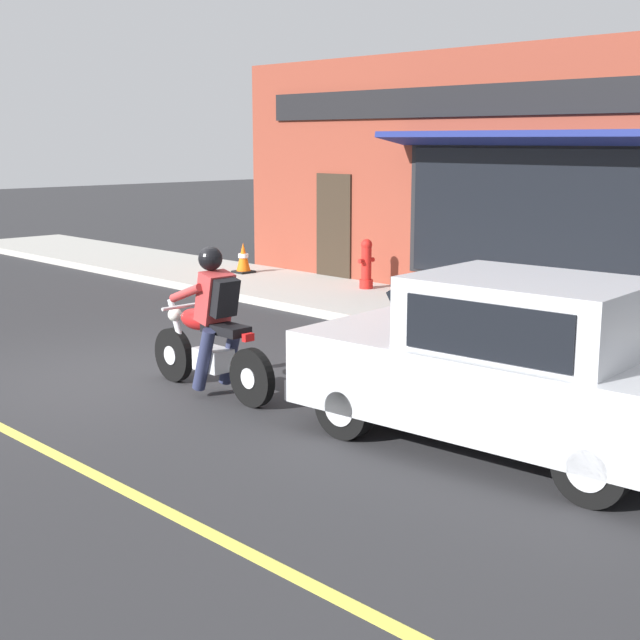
{
  "coord_description": "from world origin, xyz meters",
  "views": [
    {
      "loc": [
        -5.33,
        -8.85,
        2.73
      ],
      "look_at": [
        0.79,
        -2.58,
        0.95
      ],
      "focal_mm": 50.0,
      "sensor_mm": 36.0,
      "label": 1
    }
  ],
  "objects": [
    {
      "name": "car_hatchback",
      "position": [
        1.2,
        -4.54,
        0.77
      ],
      "size": [
        1.96,
        3.91,
        1.57
      ],
      "color": "black",
      "rests_on": "ground"
    },
    {
      "name": "ground_plane",
      "position": [
        0.0,
        0.0,
        0.0
      ],
      "size": [
        80.0,
        80.0,
        0.0
      ],
      "primitive_type": "plane",
      "color": "#2B2B2D"
    },
    {
      "name": "sidewalk_curb",
      "position": [
        5.46,
        3.0,
        0.07
      ],
      "size": [
        2.6,
        22.0,
        0.14
      ],
      "primitive_type": "cube",
      "color": "#ADAAA3",
      "rests_on": "ground"
    },
    {
      "name": "motorcycle_with_rider",
      "position": [
        0.39,
        -1.3,
        0.68
      ],
      "size": [
        0.56,
        2.02,
        1.62
      ],
      "color": "black",
      "rests_on": "ground"
    },
    {
      "name": "storefront_building",
      "position": [
        6.98,
        0.19,
        2.11
      ],
      "size": [
        1.25,
        10.58,
        4.2
      ],
      "color": "brown",
      "rests_on": "ground"
    },
    {
      "name": "fire_hydrant",
      "position": [
        6.14,
        1.74,
        0.57
      ],
      "size": [
        0.36,
        0.24,
        0.88
      ],
      "color": "red",
      "rests_on": "sidewalk_curb"
    },
    {
      "name": "traffic_cone",
      "position": [
        5.8,
        4.74,
        0.43
      ],
      "size": [
        0.36,
        0.36,
        0.6
      ],
      "color": "black",
      "rests_on": "sidewalk_curb"
    }
  ]
}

